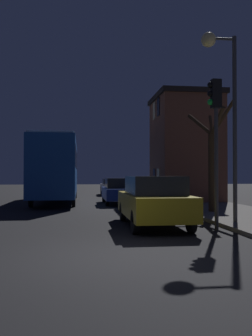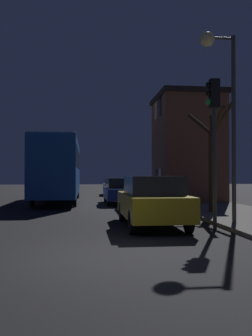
% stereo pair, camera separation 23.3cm
% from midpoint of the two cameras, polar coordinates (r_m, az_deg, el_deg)
% --- Properties ---
extents(ground_plane, '(120.00, 120.00, 0.00)m').
position_cam_midpoint_polar(ground_plane, '(7.92, -3.91, -13.39)').
color(ground_plane, black).
extents(brick_building, '(3.92, 4.84, 6.59)m').
position_cam_midpoint_polar(brick_building, '(23.81, 8.72, 3.16)').
color(brick_building, brown).
rests_on(brick_building, sidewalk).
extents(streetlamp, '(1.22, 0.49, 6.33)m').
position_cam_midpoint_polar(streetlamp, '(13.19, 13.90, 12.39)').
color(streetlamp, '#38383A').
rests_on(streetlamp, sidewalk).
extents(traffic_light, '(0.43, 0.24, 4.70)m').
position_cam_midpoint_polar(traffic_light, '(12.12, 12.90, 6.84)').
color(traffic_light, '#38383A').
rests_on(traffic_light, ground).
extents(bare_tree, '(1.62, 2.36, 4.72)m').
position_cam_midpoint_polar(bare_tree, '(16.46, 12.64, 1.50)').
color(bare_tree, '#382819').
rests_on(bare_tree, sidewalk).
extents(bus, '(2.43, 11.46, 3.86)m').
position_cam_midpoint_polar(bus, '(23.92, -10.76, 0.37)').
color(bus, '#194793').
rests_on(bus, ground).
extents(car_near_lane, '(1.83, 4.72, 1.65)m').
position_cam_midpoint_polar(car_near_lane, '(12.32, 3.64, -4.92)').
color(car_near_lane, olive).
rests_on(car_near_lane, ground).
extents(car_mid_lane, '(1.84, 4.49, 1.51)m').
position_cam_midpoint_polar(car_mid_lane, '(21.89, -1.29, -3.46)').
color(car_mid_lane, navy).
rests_on(car_mid_lane, ground).
extents(car_far_lane, '(1.81, 4.03, 1.37)m').
position_cam_midpoint_polar(car_far_lane, '(31.70, -2.34, -2.79)').
color(car_far_lane, '#B7BABF').
rests_on(car_far_lane, ground).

